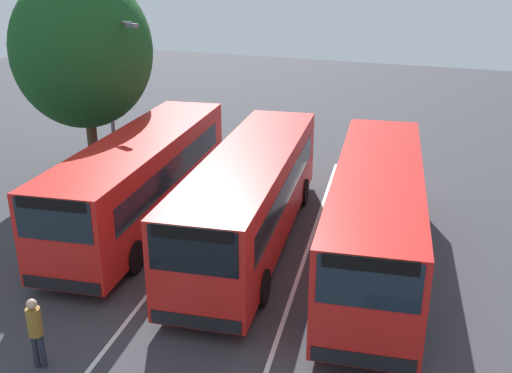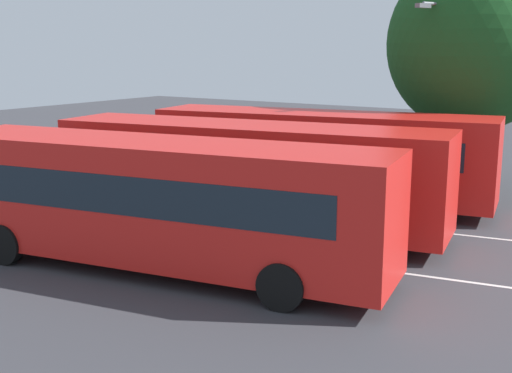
# 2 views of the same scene
# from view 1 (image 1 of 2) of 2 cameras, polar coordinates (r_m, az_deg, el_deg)

# --- Properties ---
(ground_plane) EXTENTS (78.25, 78.25, 0.00)m
(ground_plane) POSITION_cam_1_polar(r_m,az_deg,el_deg) (19.83, -0.20, -4.67)
(ground_plane) COLOR #38383D
(bus_far_left) EXTENTS (11.58, 4.42, 3.08)m
(bus_far_left) POSITION_cam_1_polar(r_m,az_deg,el_deg) (20.59, -11.05, 1.04)
(bus_far_left) COLOR red
(bus_far_left) RESTS_ON ground
(bus_center_left) EXTENTS (11.58, 4.35, 3.08)m
(bus_center_left) POSITION_cam_1_polar(r_m,az_deg,el_deg) (18.59, -0.50, -0.73)
(bus_center_left) COLOR red
(bus_center_left) RESTS_ON ground
(bus_center_right) EXTENTS (11.58, 4.37, 3.08)m
(bus_center_right) POSITION_cam_1_polar(r_m,az_deg,el_deg) (17.62, 11.72, -2.44)
(bus_center_right) COLOR red
(bus_center_right) RESTS_ON ground
(pedestrian) EXTENTS (0.42, 0.42, 1.76)m
(pedestrian) POSITION_cam_1_polar(r_m,az_deg,el_deg) (14.08, -20.86, -12.82)
(pedestrian) COLOR #232833
(pedestrian) RESTS_ON ground
(street_lamp) EXTENTS (0.92, 2.13, 6.68)m
(street_lamp) POSITION_cam_1_polar(r_m,az_deg,el_deg) (24.47, -13.89, 9.22)
(street_lamp) COLOR gray
(street_lamp) RESTS_ON ground
(depot_tree) EXTENTS (6.05, 5.44, 8.51)m
(depot_tree) POSITION_cam_1_polar(r_m,az_deg,el_deg) (25.28, -16.60, 12.67)
(depot_tree) COLOR #4C3823
(depot_tree) RESTS_ON ground
(lane_stripe_outer_left) EXTENTS (16.73, 2.96, 0.01)m
(lane_stripe_outer_left) POSITION_cam_1_polar(r_m,az_deg,el_deg) (20.62, -5.28, -3.72)
(lane_stripe_outer_left) COLOR silver
(lane_stripe_outer_left) RESTS_ON ground
(lane_stripe_inner_left) EXTENTS (16.73, 2.96, 0.01)m
(lane_stripe_inner_left) POSITION_cam_1_polar(r_m,az_deg,el_deg) (19.22, 5.26, -5.63)
(lane_stripe_inner_left) COLOR silver
(lane_stripe_inner_left) RESTS_ON ground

